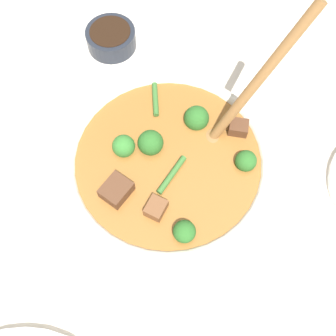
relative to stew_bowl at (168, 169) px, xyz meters
The scene contains 3 objects.
ground_plane 0.05m from the stew_bowl, 104.30° to the left, with size 4.00×4.00×0.00m, color silver.
stew_bowl is the anchor object (origin of this frame).
condiment_bowl 0.26m from the stew_bowl, ahead, with size 0.08×0.08×0.03m.
Camera 1 is at (-0.22, 0.04, 0.53)m, focal length 45.00 mm.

